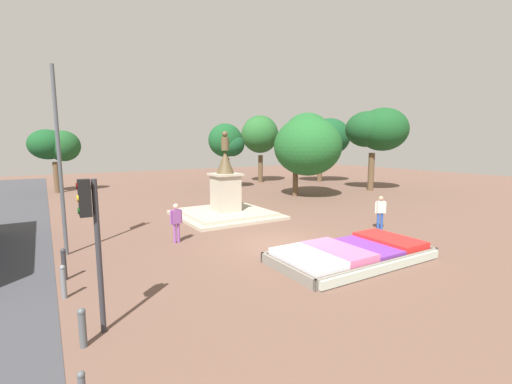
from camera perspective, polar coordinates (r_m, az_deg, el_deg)
ground_plane at (r=14.71m, az=3.97°, el=-8.79°), size 87.55×87.55×0.00m
flower_planter at (r=13.25m, az=15.67°, el=-9.85°), size 6.07×3.18×0.56m
statue_monument at (r=20.21m, az=-5.08°, el=-1.56°), size 5.45×5.45×4.98m
traffic_light_near_crossing at (r=8.27m, az=-25.73°, el=-5.27°), size 0.41×0.28×3.51m
banner_pole at (r=14.75m, az=-29.97°, el=5.00°), size 0.14×0.59×7.10m
pedestrian_near_planter at (r=18.10m, az=20.03°, el=-2.88°), size 0.51×0.38×1.69m
pedestrian_crossing_plaza at (r=15.13m, az=-13.17°, el=-4.60°), size 0.56×0.29×1.72m
kerb_bollard_mid_a at (r=8.51m, az=-26.96°, el=-19.35°), size 0.17×0.17×0.87m
kerb_bollard_mid_b at (r=11.10m, az=-29.42°, el=-12.78°), size 0.15×0.15×0.96m
kerb_bollard_north at (r=12.48m, az=-29.36°, el=-10.35°), size 0.16×0.16×1.02m
park_tree_far_left at (r=27.86m, az=8.56°, el=8.06°), size 5.14×5.62×6.75m
park_tree_behind_statue at (r=32.57m, az=-4.74°, el=8.28°), size 3.29×2.94×6.14m
park_tree_far_right at (r=33.18m, az=19.50°, el=9.77°), size 5.33×4.99×7.45m
park_tree_street_side at (r=38.30m, az=0.63°, el=9.54°), size 4.63×4.45×7.37m
park_tree_mid_canopy at (r=39.25m, az=11.00°, el=8.53°), size 5.90×5.35×7.05m
park_tree_distant at (r=34.78m, az=-30.57°, el=6.69°), size 4.13×3.10×5.49m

